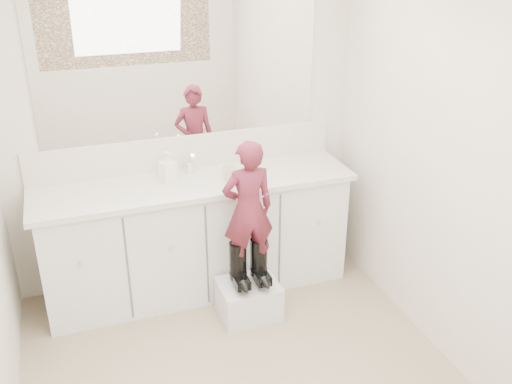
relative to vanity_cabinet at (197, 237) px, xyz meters
name	(u,v)px	position (x,y,z in m)	size (l,w,h in m)	color
wall_back	(184,127)	(0.00, 0.27, 0.77)	(2.60, 2.60, 0.00)	beige
wall_right	(464,181)	(1.30, -1.23, 0.78)	(3.00, 3.00, 0.00)	beige
vanity_cabinet	(197,237)	(0.00, 0.00, 0.00)	(2.20, 0.55, 0.85)	silver
countertop	(195,184)	(0.00, -0.01, 0.45)	(2.28, 0.58, 0.04)	beige
backsplash	(185,152)	(0.00, 0.26, 0.59)	(2.28, 0.03, 0.25)	beige
mirror	(181,67)	(0.00, 0.26, 1.22)	(2.00, 0.02, 1.00)	white
dot_panel	(444,311)	(0.00, -2.71, 1.22)	(2.00, 0.01, 1.20)	#472819
faucet	(189,166)	(0.00, 0.15, 0.52)	(0.08, 0.08, 0.10)	silver
cup	(228,173)	(0.23, -0.07, 0.51)	(0.10, 0.10, 0.10)	beige
soap_bottle	(168,167)	(-0.17, 0.05, 0.57)	(0.10, 0.10, 0.22)	white
step_stool	(249,299)	(0.24, -0.48, -0.29)	(0.41, 0.34, 0.26)	silver
boot_left	(238,265)	(0.17, -0.48, 0.01)	(0.13, 0.23, 0.34)	black
boot_right	(259,261)	(0.32, -0.48, 0.01)	(0.13, 0.23, 0.34)	black
toddler	(248,209)	(0.24, -0.48, 0.42)	(0.35, 0.23, 0.96)	#962E3F
toothbrush	(258,199)	(0.31, -0.48, 0.49)	(0.01, 0.01, 0.14)	#EC5BB2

